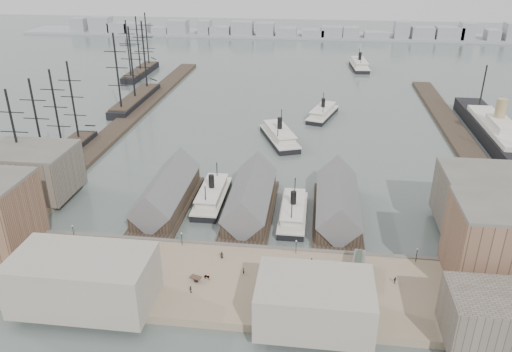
# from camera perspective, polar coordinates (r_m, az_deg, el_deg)

# --- Properties ---
(ground) EXTENTS (900.00, 900.00, 0.00)m
(ground) POSITION_cam_1_polar(r_m,az_deg,el_deg) (138.34, -1.57, -7.48)
(ground) COLOR #495551
(ground) RESTS_ON ground
(quay) EXTENTS (180.00, 30.00, 2.00)m
(quay) POSITION_cam_1_polar(r_m,az_deg,el_deg) (121.57, -3.02, -12.10)
(quay) COLOR #857159
(quay) RESTS_ON ground
(seawall) EXTENTS (180.00, 1.20, 2.30)m
(seawall) POSITION_cam_1_polar(r_m,az_deg,el_deg) (133.40, -1.91, -8.25)
(seawall) COLOR #59544C
(seawall) RESTS_ON ground
(west_wharf) EXTENTS (10.00, 220.00, 1.60)m
(west_wharf) POSITION_cam_1_polar(r_m,az_deg,el_deg) (243.30, -14.06, 6.66)
(west_wharf) COLOR #2D231C
(west_wharf) RESTS_ON ground
(east_wharf) EXTENTS (10.00, 180.00, 1.60)m
(east_wharf) POSITION_cam_1_polar(r_m,az_deg,el_deg) (226.05, 22.12, 4.14)
(east_wharf) COLOR #2D231C
(east_wharf) RESTS_ON ground
(ferry_shed_west) EXTENTS (14.00, 42.00, 12.60)m
(ferry_shed_west) POSITION_cam_1_polar(r_m,az_deg,el_deg) (155.81, -10.15, -1.97)
(ferry_shed_west) COLOR #2D231C
(ferry_shed_west) RESTS_ON ground
(ferry_shed_center) EXTENTS (14.00, 42.00, 12.60)m
(ferry_shed_center) POSITION_cam_1_polar(r_m,az_deg,el_deg) (150.49, -0.63, -2.56)
(ferry_shed_center) COLOR #2D231C
(ferry_shed_center) RESTS_ON ground
(ferry_shed_east) EXTENTS (14.00, 42.00, 12.60)m
(ferry_shed_east) POSITION_cam_1_polar(r_m,az_deg,el_deg) (149.57, 9.31, -3.11)
(ferry_shed_east) COLOR #2D231C
(ferry_shed_east) RESTS_ON ground
(warehouse_west_back) EXTENTS (26.00, 20.00, 14.00)m
(warehouse_west_back) POSITION_cam_1_polar(r_m,az_deg,el_deg) (172.69, -24.26, 0.46)
(warehouse_west_back) COLOR #60564C
(warehouse_west_back) RESTS_ON west_land
(warehouse_east_back) EXTENTS (28.00, 20.00, 15.00)m
(warehouse_east_back) POSITION_cam_1_polar(r_m,az_deg,el_deg) (153.73, 25.28, -2.50)
(warehouse_east_back) COLOR #60564C
(warehouse_east_back) RESTS_ON east_land
(street_bldg_center) EXTENTS (24.00, 16.00, 10.00)m
(street_bldg_center) POSITION_cam_1_polar(r_m,az_deg,el_deg) (107.05, 6.68, -14.13)
(street_bldg_center) COLOR gray
(street_bldg_center) RESTS_ON quay
(street_bldg_west) EXTENTS (30.00, 16.00, 12.00)m
(street_bldg_west) POSITION_cam_1_polar(r_m,az_deg,el_deg) (116.87, -19.10, -11.14)
(street_bldg_west) COLOR gray
(street_bldg_west) RESTS_ON quay
(street_bldg_east) EXTENTS (18.00, 14.00, 11.00)m
(street_bldg_east) POSITION_cam_1_polar(r_m,az_deg,el_deg) (112.12, 25.47, -14.43)
(street_bldg_east) COLOR #60564C
(street_bldg_east) RESTS_ON quay
(lamp_post_far_w) EXTENTS (0.44, 0.44, 3.92)m
(lamp_post_far_w) POSITION_cam_1_polar(r_m,az_deg,el_deg) (143.42, -20.20, -5.72)
(lamp_post_far_w) COLOR black
(lamp_post_far_w) RESTS_ON quay
(lamp_post_near_w) EXTENTS (0.44, 0.44, 3.92)m
(lamp_post_near_w) POSITION_cam_1_polar(r_m,az_deg,el_deg) (132.93, -8.50, -6.86)
(lamp_post_near_w) COLOR black
(lamp_post_near_w) RESTS_ON quay
(lamp_post_near_e) EXTENTS (0.44, 0.44, 3.92)m
(lamp_post_near_e) POSITION_cam_1_polar(r_m,az_deg,el_deg) (128.73, 4.61, -7.80)
(lamp_post_near_e) COLOR black
(lamp_post_near_e) RESTS_ON quay
(lamp_post_far_e) EXTENTS (0.44, 0.44, 3.92)m
(lamp_post_far_e) POSITION_cam_1_polar(r_m,az_deg,el_deg) (131.42, 17.92, -8.33)
(lamp_post_far_e) COLOR black
(lamp_post_far_e) RESTS_ON quay
(far_shore) EXTENTS (500.00, 40.00, 15.72)m
(far_shore) POSITION_cam_1_polar(r_m,az_deg,el_deg) (455.36, 4.72, 16.02)
(far_shore) COLOR gray
(far_shore) RESTS_ON ground
(ferry_docked_west) EXTENTS (8.18, 27.25, 9.73)m
(ferry_docked_west) POSITION_cam_1_polar(r_m,az_deg,el_deg) (158.09, -5.05, -2.20)
(ferry_docked_west) COLOR black
(ferry_docked_west) RESTS_ON ground
(ferry_docked_east) EXTENTS (7.83, 26.11, 9.32)m
(ferry_docked_east) POSITION_cam_1_polar(r_m,az_deg,el_deg) (148.69, 4.25, -4.08)
(ferry_docked_east) COLOR black
(ferry_docked_east) RESTS_ON ground
(ferry_open_near) EXTENTS (19.54, 31.95, 10.96)m
(ferry_open_near) POSITION_cam_1_polar(r_m,az_deg,el_deg) (206.34, 2.70, 4.63)
(ferry_open_near) COLOR black
(ferry_open_near) RESTS_ON ground
(ferry_open_mid) EXTENTS (15.66, 28.34, 9.70)m
(ferry_open_mid) POSITION_cam_1_polar(r_m,az_deg,el_deg) (238.36, 7.63, 7.19)
(ferry_open_mid) COLOR black
(ferry_open_mid) RESTS_ON ground
(ferry_open_far) EXTENTS (12.37, 32.34, 11.28)m
(ferry_open_far) POSITION_cam_1_polar(r_m,az_deg,el_deg) (340.74, 11.72, 12.35)
(ferry_open_far) COLOR black
(ferry_open_far) RESTS_ON ground
(sailing_ship_near) EXTENTS (8.32, 57.30, 34.20)m
(sailing_ship_near) POSITION_cam_1_polar(r_m,az_deg,el_deg) (197.70, -22.01, 1.81)
(sailing_ship_near) COLOR black
(sailing_ship_near) RESTS_ON ground
(sailing_ship_mid) EXTENTS (9.37, 54.13, 38.52)m
(sailing_ship_mid) POSITION_cam_1_polar(r_m,az_deg,el_deg) (263.89, -13.61, 8.57)
(sailing_ship_mid) COLOR black
(sailing_ship_mid) RESTS_ON ground
(sailing_ship_far) EXTENTS (8.61, 47.84, 35.40)m
(sailing_ship_far) POSITION_cam_1_polar(r_m,az_deg,el_deg) (324.98, -13.04, 11.61)
(sailing_ship_far) COLOR black
(sailing_ship_far) RESTS_ON ground
(ocean_steamer) EXTENTS (12.45, 90.96, 18.19)m
(ocean_steamer) POSITION_cam_1_polar(r_m,az_deg,el_deg) (227.69, 25.74, 4.46)
(ocean_steamer) COLOR black
(ocean_steamer) RESTS_ON ground
(tram) EXTENTS (4.22, 10.85, 3.76)m
(tram) POSITION_cam_1_polar(r_m,az_deg,el_deg) (123.74, 11.57, -10.23)
(tram) COLOR black
(tram) RESTS_ON quay
(horse_cart_left) EXTENTS (4.83, 2.18, 1.66)m
(horse_cart_left) POSITION_cam_1_polar(r_m,az_deg,el_deg) (133.05, -20.12, -9.22)
(horse_cart_left) COLOR black
(horse_cart_left) RESTS_ON quay
(horse_cart_center) EXTENTS (4.87, 2.49, 1.42)m
(horse_cart_center) POSITION_cam_1_polar(r_m,az_deg,el_deg) (120.80, -6.12, -11.46)
(horse_cart_center) COLOR black
(horse_cart_center) RESTS_ON quay
(horse_cart_right) EXTENTS (4.78, 2.60, 1.52)m
(horse_cart_right) POSITION_cam_1_polar(r_m,az_deg,el_deg) (116.77, 5.13, -12.86)
(horse_cart_right) COLOR black
(horse_cart_right) RESTS_ON quay
(pedestrian_0) EXTENTS (0.72, 0.62, 1.67)m
(pedestrian_0) POSITION_cam_1_polar(r_m,az_deg,el_deg) (146.87, -23.89, -6.49)
(pedestrian_0) COLOR black
(pedestrian_0) RESTS_ON quay
(pedestrian_1) EXTENTS (0.92, 1.03, 1.75)m
(pedestrian_1) POSITION_cam_1_polar(r_m,az_deg,el_deg) (132.75, -19.42, -9.16)
(pedestrian_1) COLOR black
(pedestrian_1) RESTS_ON quay
(pedestrian_2) EXTENTS (1.12, 0.79, 1.58)m
(pedestrian_2) POSITION_cam_1_polar(r_m,az_deg,el_deg) (135.11, -13.15, -7.69)
(pedestrian_2) COLOR black
(pedestrian_2) RESTS_ON quay
(pedestrian_3) EXTENTS (0.53, 1.06, 1.73)m
(pedestrian_3) POSITION_cam_1_polar(r_m,az_deg,el_deg) (117.34, -7.46, -12.73)
(pedestrian_3) COLOR black
(pedestrian_3) RESTS_ON quay
(pedestrian_4) EXTENTS (0.93, 0.66, 1.80)m
(pedestrian_4) POSITION_cam_1_polar(r_m,az_deg,el_deg) (127.88, -3.93, -8.99)
(pedestrian_4) COLOR black
(pedestrian_4) RESTS_ON quay
(pedestrian_5) EXTENTS (0.73, 0.78, 1.73)m
(pedestrian_5) POSITION_cam_1_polar(r_m,az_deg,el_deg) (122.08, -1.42, -10.80)
(pedestrian_5) COLOR black
(pedestrian_5) RESTS_ON quay
(pedestrian_6) EXTENTS (0.74, 0.90, 1.70)m
(pedestrian_6) POSITION_cam_1_polar(r_m,az_deg,el_deg) (126.14, 6.36, -9.66)
(pedestrian_6) COLOR black
(pedestrian_6) RESTS_ON quay
(pedestrian_7) EXTENTS (1.18, 1.14, 1.62)m
(pedestrian_7) POSITION_cam_1_polar(r_m,az_deg,el_deg) (118.81, 8.33, -12.28)
(pedestrian_7) COLOR black
(pedestrian_7) RESTS_ON quay
(pedestrian_8) EXTENTS (1.08, 0.87, 1.71)m
(pedestrian_8) POSITION_cam_1_polar(r_m,az_deg,el_deg) (123.53, 15.59, -11.39)
(pedestrian_8) COLOR black
(pedestrian_8) RESTS_ON quay
(pedestrian_9) EXTENTS (0.65, 0.91, 1.73)m
(pedestrian_9) POSITION_cam_1_polar(r_m,az_deg,el_deg) (120.74, 24.05, -13.82)
(pedestrian_9) COLOR black
(pedestrian_9) RESTS_ON quay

